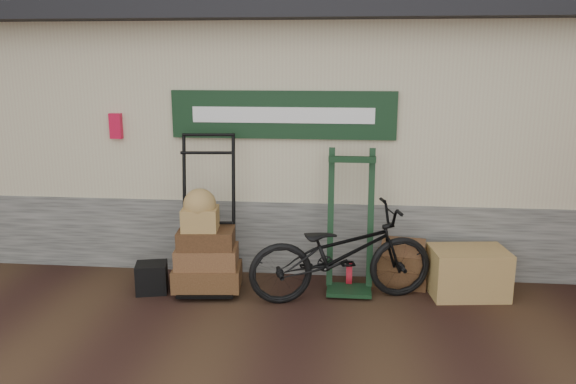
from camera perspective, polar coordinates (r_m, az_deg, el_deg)
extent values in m
plane|color=black|center=(6.06, 1.37, -11.78)|extent=(80.00, 80.00, 0.00)
cube|color=#4C4C47|center=(8.50, 2.82, -1.15)|extent=(14.00, 3.54, 0.90)
cube|color=#C5B490|center=(8.26, 2.94, 8.98)|extent=(14.00, 3.50, 2.10)
cube|color=black|center=(8.10, 2.98, 17.04)|extent=(14.40, 4.10, 0.20)
cube|color=black|center=(6.51, -0.53, 7.84)|extent=(2.60, 0.06, 0.55)
cube|color=white|center=(6.48, -0.56, 7.81)|extent=(2.10, 0.01, 0.18)
cube|color=red|center=(7.03, -17.05, 6.44)|extent=(0.14, 0.10, 0.30)
cube|color=olive|center=(6.60, 17.81, -7.77)|extent=(0.88, 0.63, 0.54)
cube|color=black|center=(6.59, -13.67, -8.46)|extent=(0.40, 0.36, 0.34)
imported|color=black|center=(6.11, 5.43, -5.71)|extent=(1.19, 2.13, 1.17)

